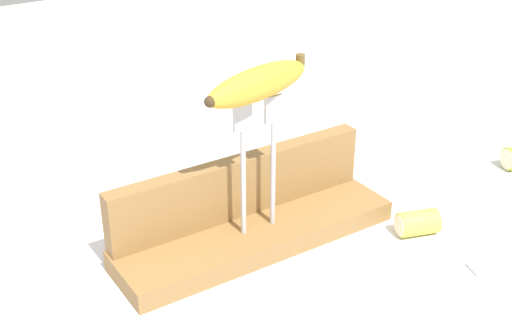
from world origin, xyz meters
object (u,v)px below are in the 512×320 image
banana_raised_center (258,83)px  banana_chunk_far (417,223)px  fork_fallen_near (201,134)px  fork_stand_center (258,154)px

banana_raised_center → banana_chunk_far: size_ratio=2.68×
banana_raised_center → banana_chunk_far: 0.31m
fork_fallen_near → banana_chunk_far: bearing=-78.1°
banana_raised_center → banana_chunk_far: banana_raised_center is taller
banana_raised_center → fork_fallen_near: bearing=73.2°
fork_stand_center → banana_raised_center: banana_raised_center is taller
fork_stand_center → fork_fallen_near: size_ratio=1.17×
fork_stand_center → fork_fallen_near: 0.39m
fork_stand_center → banana_raised_center: size_ratio=1.06×
banana_raised_center → fork_fallen_near: banana_raised_center is taller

